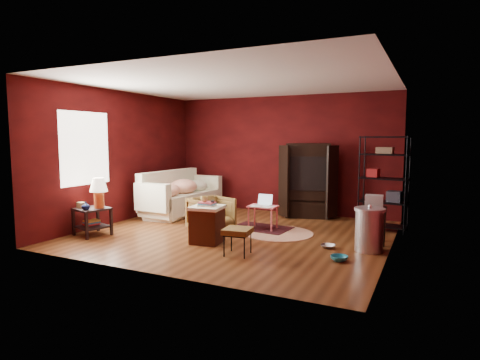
% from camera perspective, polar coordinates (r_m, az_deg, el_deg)
% --- Properties ---
extents(room, '(5.54, 5.04, 2.84)m').
position_cam_1_polar(room, '(7.45, -0.99, 2.94)').
color(room, brown).
rests_on(room, ground).
extents(sofa, '(0.71, 2.01, 0.77)m').
position_cam_1_polar(sofa, '(9.58, -8.52, -2.55)').
color(sofa, white).
rests_on(sofa, ground).
extents(armchair, '(0.88, 0.91, 0.73)m').
position_cam_1_polar(armchair, '(7.78, -4.13, -4.65)').
color(armchair, black).
rests_on(armchair, ground).
extents(pet_bowl_steel, '(0.24, 0.07, 0.23)m').
position_cam_1_polar(pet_bowl_steel, '(6.80, 12.44, -8.48)').
color(pet_bowl_steel, '#B9BBC0').
rests_on(pet_bowl_steel, ground).
extents(pet_bowl_turquoise, '(0.26, 0.12, 0.25)m').
position_cam_1_polar(pet_bowl_turquoise, '(6.14, 13.94, -9.98)').
color(pet_bowl_turquoise, teal).
rests_on(pet_bowl_turquoise, ground).
extents(vase, '(0.18, 0.19, 0.15)m').
position_cam_1_polar(vase, '(7.71, -21.08, -3.46)').
color(vase, '#0D1643').
rests_on(vase, side_table).
extents(mug, '(0.14, 0.12, 0.12)m').
position_cam_1_polar(mug, '(6.88, -5.09, -2.61)').
color(mug, '#E9D672').
rests_on(mug, hamper).
extents(side_table, '(0.67, 0.67, 1.07)m').
position_cam_1_polar(side_table, '(7.86, -19.86, -2.82)').
color(side_table, black).
rests_on(side_table, ground).
extents(sofa_cushions, '(1.01, 2.29, 0.94)m').
position_cam_1_polar(sofa_cushions, '(9.56, -8.66, -2.11)').
color(sofa_cushions, white).
rests_on(sofa_cushions, sofa).
extents(hamper, '(0.59, 0.59, 0.73)m').
position_cam_1_polar(hamper, '(6.96, -4.69, -6.20)').
color(hamper, '#471C10').
rests_on(hamper, ground).
extents(footstool, '(0.45, 0.45, 0.42)m').
position_cam_1_polar(footstool, '(6.22, -0.34, -7.38)').
color(footstool, black).
rests_on(footstool, ground).
extents(rug_round, '(1.72, 1.72, 0.01)m').
position_cam_1_polar(rug_round, '(7.69, 5.51, -7.53)').
color(rug_round, beige).
rests_on(rug_round, ground).
extents(rug_oriental, '(1.20, 0.86, 0.01)m').
position_cam_1_polar(rug_oriental, '(8.06, 3.03, -6.80)').
color(rug_oriental, '#461219').
rests_on(rug_oriental, ground).
extents(laptop_desk, '(0.56, 0.45, 0.68)m').
position_cam_1_polar(laptop_desk, '(7.91, 3.29, -4.03)').
color(laptop_desk, '#FF7484').
rests_on(laptop_desk, ground).
extents(tv_armoire, '(1.28, 0.90, 1.68)m').
position_cam_1_polar(tv_armoire, '(9.20, 9.65, 0.14)').
color(tv_armoire, black).
rests_on(tv_armoire, ground).
extents(wire_shelving, '(0.94, 0.49, 1.84)m').
position_cam_1_polar(wire_shelving, '(8.22, 19.87, 0.11)').
color(wire_shelving, black).
rests_on(wire_shelving, ground).
extents(small_stand, '(0.45, 0.45, 0.83)m').
position_cam_1_polar(small_stand, '(7.22, 18.50, -3.70)').
color(small_stand, black).
rests_on(small_stand, ground).
extents(trash_can, '(0.62, 0.62, 0.75)m').
position_cam_1_polar(trash_can, '(6.74, 17.90, -6.69)').
color(trash_can, white).
rests_on(trash_can, ground).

